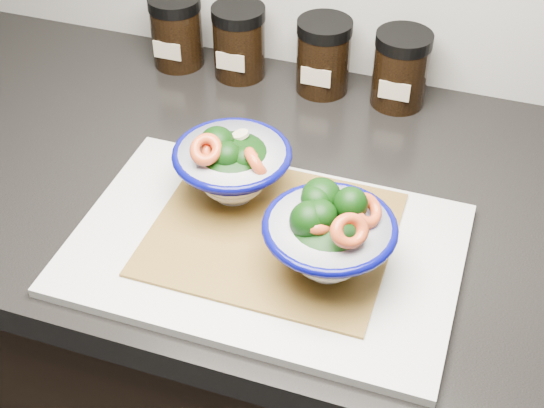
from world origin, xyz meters
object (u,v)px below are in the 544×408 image
(spice_jar_b, at_px, (239,42))
(spice_jar_c, at_px, (323,56))
(bowl_left, at_px, (232,165))
(spice_jar_d, at_px, (401,69))
(cutting_board, at_px, (265,249))
(bowl_right, at_px, (329,236))
(spice_jar_a, at_px, (177,31))

(spice_jar_b, relative_size, spice_jar_c, 1.00)
(bowl_left, bearing_deg, spice_jar_b, 108.96)
(bowl_left, bearing_deg, spice_jar_d, 63.02)
(cutting_board, bearing_deg, bowl_left, 133.38)
(spice_jar_d, bearing_deg, bowl_right, -90.58)
(spice_jar_a, relative_size, spice_jar_c, 1.00)
(bowl_right, distance_m, spice_jar_a, 0.52)
(bowl_left, relative_size, bowl_right, 0.99)
(cutting_board, xyz_separation_m, bowl_right, (0.08, -0.01, 0.06))
(bowl_right, distance_m, spice_jar_c, 0.39)
(spice_jar_a, bearing_deg, cutting_board, -53.23)
(bowl_left, distance_m, spice_jar_b, 0.31)
(spice_jar_a, xyz_separation_m, spice_jar_d, (0.35, 0.00, 0.00))
(spice_jar_b, bearing_deg, bowl_right, -56.98)
(cutting_board, distance_m, bowl_right, 0.10)
(spice_jar_b, bearing_deg, cutting_board, -65.25)
(spice_jar_a, distance_m, spice_jar_d, 0.35)
(bowl_left, distance_m, bowl_right, 0.17)
(bowl_right, distance_m, spice_jar_b, 0.45)
(cutting_board, relative_size, spice_jar_b, 3.98)
(cutting_board, relative_size, spice_jar_a, 3.98)
(bowl_left, bearing_deg, spice_jar_a, 124.97)
(spice_jar_a, relative_size, spice_jar_d, 1.00)
(spice_jar_a, relative_size, spice_jar_b, 1.00)
(bowl_left, height_order, spice_jar_c, bowl_left)
(spice_jar_a, xyz_separation_m, spice_jar_b, (0.10, 0.00, 0.00))
(bowl_right, relative_size, spice_jar_d, 1.31)
(spice_jar_b, distance_m, spice_jar_d, 0.25)
(cutting_board, xyz_separation_m, spice_jar_a, (-0.27, 0.36, 0.05))
(spice_jar_d, bearing_deg, cutting_board, -102.68)
(bowl_right, xyz_separation_m, spice_jar_c, (-0.11, 0.38, -0.01))
(spice_jar_b, bearing_deg, spice_jar_c, 0.00)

